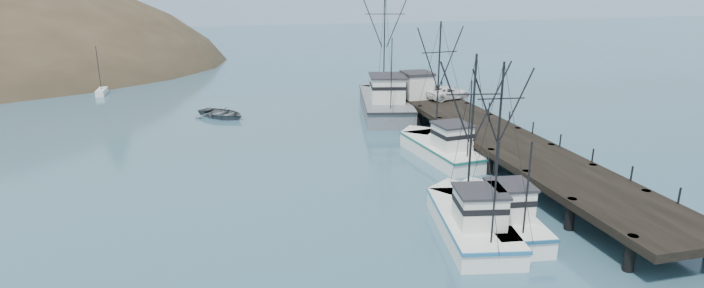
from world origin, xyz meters
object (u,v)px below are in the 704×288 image
(work_vessel, at_px, (385,102))
(pier_shed, at_px, (417,85))
(trawler_near, at_px, (498,214))
(pickup_truck, at_px, (448,93))
(trawler_far, at_px, (441,148))
(motorboat, at_px, (222,117))
(trawler_mid, at_px, (471,219))
(pier, at_px, (490,133))

(work_vessel, height_order, pier_shed, work_vessel)
(trawler_near, bearing_deg, pickup_truck, 72.72)
(trawler_far, xyz_separation_m, motorboat, (-17.57, 18.44, -0.82))
(work_vessel, distance_m, pickup_truck, 7.13)
(trawler_near, distance_m, pier_shed, 27.92)
(trawler_mid, relative_size, trawler_far, 0.95)
(pier, height_order, work_vessel, work_vessel)
(trawler_far, relative_size, work_vessel, 0.68)
(pier_shed, distance_m, pickup_truck, 3.42)
(trawler_far, xyz_separation_m, pier_shed, (3.04, 14.02, 2.60))
(work_vessel, bearing_deg, trawler_near, -94.17)
(trawler_mid, height_order, motorboat, trawler_mid)
(trawler_far, height_order, motorboat, trawler_far)
(trawler_near, height_order, pickup_truck, trawler_near)
(trawler_mid, distance_m, motorboat, 34.86)
(pickup_truck, xyz_separation_m, motorboat, (-23.61, 5.91, -2.70))
(pier_shed, bearing_deg, work_vessel, 141.98)
(trawler_mid, distance_m, pickup_truck, 28.10)
(pier_shed, bearing_deg, motorboat, 167.87)
(trawler_mid, distance_m, pier_shed, 28.66)
(pickup_truck, relative_size, motorboat, 0.87)
(work_vessel, height_order, motorboat, work_vessel)
(pier, bearing_deg, pier_shed, 96.20)
(pier_shed, bearing_deg, pickup_truck, -26.28)
(trawler_near, height_order, pier_shed, trawler_near)
(trawler_mid, distance_m, trawler_far, 14.22)
(pier, relative_size, pickup_truck, 8.74)
(trawler_far, xyz_separation_m, work_vessel, (0.15, 16.27, 0.41))
(pickup_truck, bearing_deg, work_vessel, 42.79)
(trawler_near, bearing_deg, trawler_mid, -170.60)
(pier, height_order, trawler_near, trawler_near)
(pier, bearing_deg, trawler_mid, -121.59)
(trawler_near, height_order, trawler_far, trawler_far)
(motorboat, bearing_deg, pier_shed, -55.61)
(work_vessel, bearing_deg, motorboat, 173.02)
(trawler_far, bearing_deg, trawler_mid, -106.26)
(trawler_mid, height_order, trawler_far, trawler_far)
(pier, bearing_deg, trawler_near, -115.82)
(motorboat, bearing_deg, trawler_mid, -110.53)
(pickup_truck, bearing_deg, trawler_mid, 144.27)
(pier_shed, bearing_deg, trawler_far, -102.23)
(pickup_truck, height_order, motorboat, pickup_truck)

